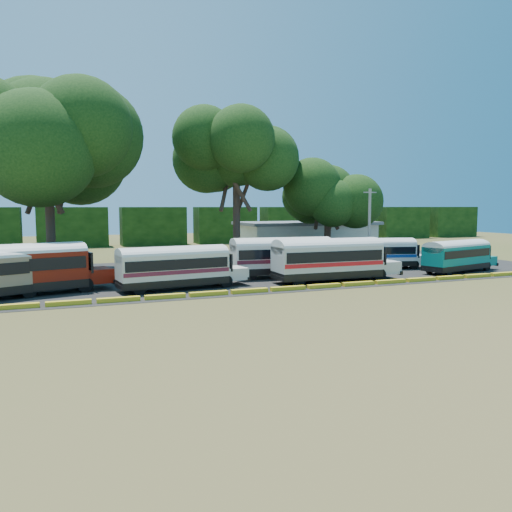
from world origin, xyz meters
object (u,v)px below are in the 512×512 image
object	(u,v)px
bus_red	(20,266)
bus_teal	(458,254)
bus_cream_west	(176,265)
bus_white_red	(330,257)
tree_west	(47,138)

from	to	relation	value
bus_red	bus_teal	bearing A→B (deg)	-16.15
bus_red	bus_cream_west	distance (m)	10.52
bus_white_red	bus_teal	world-z (taller)	bus_white_red
bus_white_red	tree_west	world-z (taller)	tree_west
bus_teal	tree_west	bearing A→B (deg)	146.19
bus_cream_west	bus_teal	bearing A→B (deg)	-7.22
bus_white_red	tree_west	xyz separation A→B (m)	(-21.00, 13.36, 10.09)
bus_red	bus_cream_west	xyz separation A→B (m)	(10.45, -1.21, -0.24)
bus_red	bus_teal	distance (m)	36.82
bus_red	bus_teal	world-z (taller)	bus_red
bus_red	tree_west	bearing A→B (deg)	66.77
bus_white_red	bus_teal	xyz separation A→B (m)	(13.96, 0.78, -0.30)
bus_red	bus_white_red	distance (m)	22.94
tree_west	bus_cream_west	bearing A→B (deg)	-55.11
bus_cream_west	tree_west	bearing A→B (deg)	118.15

